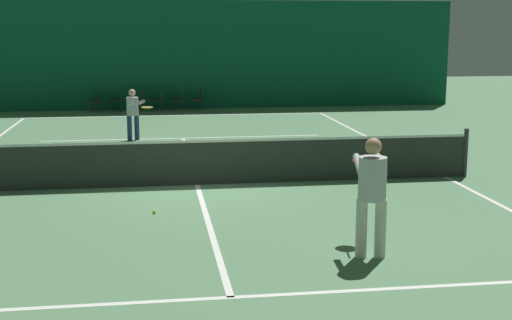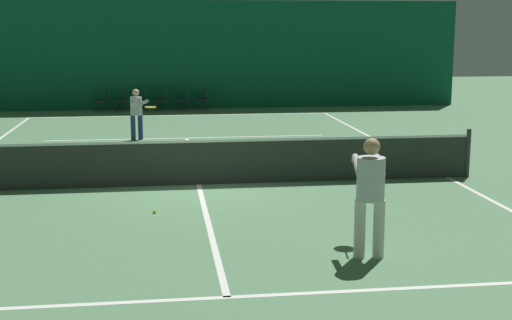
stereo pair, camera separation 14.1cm
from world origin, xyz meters
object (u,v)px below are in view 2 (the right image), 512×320
(courtside_chair_4, at_px, (183,98))
(tennis_net, at_px, (198,161))
(courtside_chair_3, at_px, (163,98))
(player_near, at_px, (370,188))
(courtside_chair_2, at_px, (143,98))
(tennis_ball, at_px, (154,212))
(courtside_chair_1, at_px, (123,99))
(courtside_chair_5, at_px, (203,98))
(courtside_chair_0, at_px, (103,99))
(player_far, at_px, (137,111))

(courtside_chair_4, bearing_deg, tennis_net, -0.65)
(courtside_chair_4, bearing_deg, courtside_chair_3, -90.00)
(player_near, bearing_deg, tennis_net, 31.67)
(courtside_chair_2, relative_size, tennis_ball, 12.73)
(courtside_chair_1, bearing_deg, tennis_ball, 4.65)
(courtside_chair_1, xyz_separation_m, tennis_ball, (1.29, -15.80, -0.45))
(courtside_chair_2, bearing_deg, player_near, 10.89)
(player_near, relative_size, courtside_chair_5, 2.08)
(tennis_net, xyz_separation_m, courtside_chair_0, (-2.98, 13.57, -0.03))
(courtside_chair_3, xyz_separation_m, courtside_chair_5, (1.57, 0.00, 0.00))
(courtside_chair_3, relative_size, courtside_chair_4, 1.00)
(courtside_chair_0, bearing_deg, player_near, 15.44)
(player_far, bearing_deg, player_near, -9.12)
(player_far, height_order, courtside_chair_3, player_far)
(courtside_chair_1, bearing_deg, courtside_chair_2, 90.00)
(courtside_chair_2, height_order, courtside_chair_5, same)
(courtside_chair_3, height_order, courtside_chair_5, same)
(courtside_chair_2, distance_m, tennis_ball, 15.82)
(courtside_chair_5, distance_m, tennis_ball, 15.92)
(courtside_chair_3, distance_m, courtside_chair_4, 0.78)
(courtside_chair_0, height_order, courtside_chair_2, same)
(courtside_chair_4, bearing_deg, courtside_chair_2, -90.00)
(player_far, height_order, courtside_chair_0, player_far)
(courtside_chair_1, xyz_separation_m, courtside_chair_4, (2.35, 0.00, 0.00))
(player_near, relative_size, courtside_chair_1, 2.08)
(player_far, distance_m, courtside_chair_1, 7.41)
(courtside_chair_3, bearing_deg, tennis_net, 2.66)
(courtside_chair_1, bearing_deg, tennis_net, 9.19)
(courtside_chair_5, bearing_deg, player_far, -17.83)
(tennis_ball, bearing_deg, courtside_chair_4, 86.15)
(player_far, relative_size, tennis_ball, 22.59)
(courtside_chair_0, height_order, courtside_chair_5, same)
(tennis_net, bearing_deg, courtside_chair_3, 92.66)
(courtside_chair_2, relative_size, courtside_chair_4, 1.00)
(courtside_chair_1, relative_size, tennis_ball, 12.73)
(courtside_chair_2, height_order, courtside_chair_3, same)
(courtside_chair_1, distance_m, courtside_chair_5, 3.13)
(tennis_net, relative_size, courtside_chair_4, 14.29)
(courtside_chair_3, bearing_deg, courtside_chair_5, 90.00)
(courtside_chair_0, bearing_deg, courtside_chair_2, 90.00)
(courtside_chair_0, relative_size, courtside_chair_2, 1.00)
(courtside_chair_0, bearing_deg, courtside_chair_1, 90.00)
(player_far, relative_size, courtside_chair_1, 1.77)
(courtside_chair_0, bearing_deg, tennis_net, 12.38)
(courtside_chair_3, bearing_deg, player_far, -6.21)
(player_near, height_order, player_far, player_near)
(courtside_chair_3, relative_size, tennis_ball, 12.73)
(courtside_chair_1, distance_m, courtside_chair_3, 1.57)
(tennis_net, height_order, player_far, player_far)
(tennis_net, bearing_deg, courtside_chair_1, 99.19)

